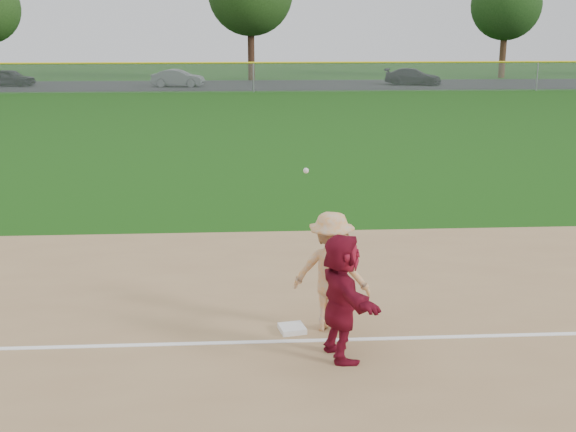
{
  "coord_description": "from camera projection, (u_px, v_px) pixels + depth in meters",
  "views": [
    {
      "loc": [
        -0.74,
        -10.45,
        4.47
      ],
      "look_at": [
        0.0,
        1.5,
        1.3
      ],
      "focal_mm": 45.0,
      "sensor_mm": 36.0,
      "label": 1
    }
  ],
  "objects": [
    {
      "name": "ground",
      "position": [
        294.0,
        321.0,
        11.27
      ],
      "size": [
        160.0,
        160.0,
        0.0
      ],
      "primitive_type": "plane",
      "color": "#16450D",
      "rests_on": "ground"
    },
    {
      "name": "outfield_fence",
      "position": [
        253.0,
        63.0,
        49.36
      ],
      "size": [
        110.0,
        0.12,
        110.0
      ],
      "color": "#999EA0",
      "rests_on": "ground"
    },
    {
      "name": "tree_3",
      "position": [
        506.0,
        5.0,
        61.95
      ],
      "size": [
        6.0,
        6.0,
        9.19
      ],
      "color": "#3C2616",
      "rests_on": "ground"
    },
    {
      "name": "foul_line",
      "position": [
        298.0,
        341.0,
        10.5
      ],
      "size": [
        60.0,
        0.1,
        0.01
      ],
      "primitive_type": "cube",
      "color": "white",
      "rests_on": "infield_dirt"
    },
    {
      "name": "first_base",
      "position": [
        292.0,
        329.0,
        10.83
      ],
      "size": [
        0.43,
        0.43,
        0.08
      ],
      "primitive_type": "cube",
      "rotation": [
        0.0,
        0.0,
        0.2
      ],
      "color": "white",
      "rests_on": "infield_dirt"
    },
    {
      "name": "first_base_play",
      "position": [
        331.0,
        272.0,
        10.7
      ],
      "size": [
        1.34,
        1.04,
        2.41
      ],
      "color": "#AFAFB2",
      "rests_on": "infield_dirt"
    },
    {
      "name": "parking_asphalt",
      "position": [
        252.0,
        85.0,
        55.65
      ],
      "size": [
        120.0,
        10.0,
        0.01
      ],
      "primitive_type": "cube",
      "color": "black",
      "rests_on": "ground"
    },
    {
      "name": "car_left",
      "position": [
        10.0,
        78.0,
        54.54
      ],
      "size": [
        4.0,
        2.5,
        1.27
      ],
      "primitive_type": "imported",
      "rotation": [
        0.0,
        0.0,
        1.28
      ],
      "color": "black",
      "rests_on": "parking_asphalt"
    },
    {
      "name": "car_right",
      "position": [
        413.0,
        77.0,
        55.65
      ],
      "size": [
        4.68,
        3.07,
        1.26
      ],
      "primitive_type": "imported",
      "rotation": [
        0.0,
        0.0,
        1.24
      ],
      "color": "black",
      "rests_on": "parking_asphalt"
    },
    {
      "name": "car_mid",
      "position": [
        178.0,
        78.0,
        53.92
      ],
      "size": [
        4.03,
        1.89,
        1.28
      ],
      "primitive_type": "imported",
      "rotation": [
        0.0,
        0.0,
        1.43
      ],
      "color": "#505357",
      "rests_on": "parking_asphalt"
    },
    {
      "name": "base_runner",
      "position": [
        342.0,
        297.0,
        9.78
      ],
      "size": [
        0.86,
        1.72,
        1.78
      ],
      "primitive_type": "imported",
      "rotation": [
        0.0,
        0.0,
        1.78
      ],
      "color": "maroon",
      "rests_on": "infield_dirt"
    }
  ]
}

